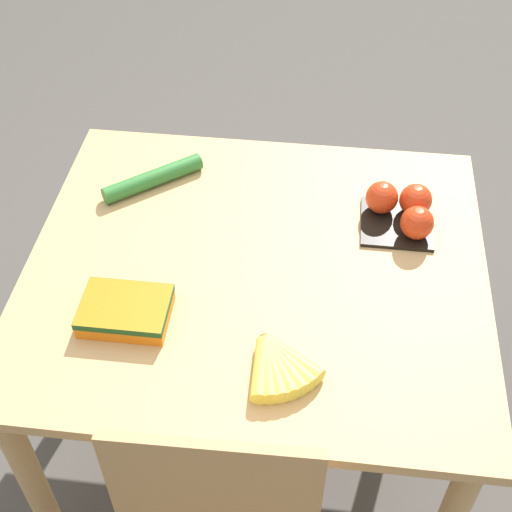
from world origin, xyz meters
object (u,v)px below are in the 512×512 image
object	(u,v)px
tomato_pack	(403,209)
carrot_bag	(125,310)
banana_bunch	(278,365)
cucumber_near	(153,178)

from	to	relation	value
tomato_pack	carrot_bag	world-z (taller)	tomato_pack
banana_bunch	tomato_pack	xyz separation A→B (m)	(-0.26, -0.49, 0.02)
banana_bunch	cucumber_near	size ratio (longest dim) A/B	0.67
banana_bunch	tomato_pack	bearing A→B (deg)	-118.57
tomato_pack	cucumber_near	size ratio (longest dim) A/B	0.73
banana_bunch	cucumber_near	xyz separation A→B (m)	(0.38, -0.56, 0.00)
tomato_pack	carrot_bag	size ratio (longest dim) A/B	0.92
banana_bunch	carrot_bag	world-z (taller)	carrot_bag
banana_bunch	carrot_bag	xyz separation A→B (m)	(0.34, -0.10, 0.01)
tomato_pack	cucumber_near	bearing A→B (deg)	-6.16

